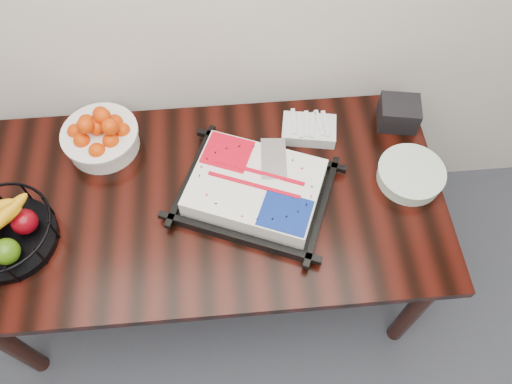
{
  "coord_description": "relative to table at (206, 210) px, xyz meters",
  "views": [
    {
      "loc": [
        0.11,
        1.04,
        2.36
      ],
      "look_at": [
        0.19,
        1.96,
        0.83
      ],
      "focal_mm": 35.0,
      "sensor_mm": 36.0,
      "label": 1
    }
  ],
  "objects": [
    {
      "name": "fruit_basket",
      "position": [
        -0.68,
        -0.12,
        0.16
      ],
      "size": [
        0.35,
        0.35,
        0.19
      ],
      "color": "black",
      "rests_on": "table"
    },
    {
      "name": "fork_bag",
      "position": [
        0.43,
        0.27,
        0.12
      ],
      "size": [
        0.23,
        0.17,
        0.06
      ],
      "color": "silver",
      "rests_on": "table"
    },
    {
      "name": "cake_tray",
      "position": [
        0.19,
        -0.01,
        0.14
      ],
      "size": [
        0.64,
        0.58,
        0.11
      ],
      "color": "black",
      "rests_on": "table"
    },
    {
      "name": "plate_stack",
      "position": [
        0.78,
        0.02,
        0.12
      ],
      "size": [
        0.25,
        0.25,
        0.06
      ],
      "color": "white",
      "rests_on": "table"
    },
    {
      "name": "tangerine_bowl",
      "position": [
        -0.39,
        0.28,
        0.17
      ],
      "size": [
        0.3,
        0.3,
        0.19
      ],
      "color": "white",
      "rests_on": "table"
    },
    {
      "name": "napkin_box",
      "position": [
        0.8,
        0.3,
        0.14
      ],
      "size": [
        0.18,
        0.16,
        0.11
      ],
      "primitive_type": "cube",
      "rotation": [
        0.0,
        0.0,
        -0.18
      ],
      "color": "black",
      "rests_on": "table"
    },
    {
      "name": "table",
      "position": [
        0.0,
        0.0,
        0.0
      ],
      "size": [
        1.8,
        0.9,
        0.75
      ],
      "color": "black",
      "rests_on": "ground"
    }
  ]
}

